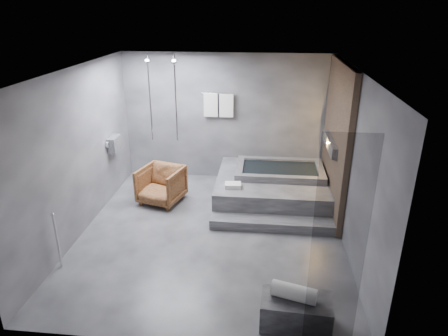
# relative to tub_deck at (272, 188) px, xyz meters

# --- Properties ---
(room) EXTENTS (5.00, 5.04, 2.82)m
(room) POSITION_rel_tub_deck_xyz_m (-0.65, -1.21, 1.48)
(room) COLOR #323235
(room) RESTS_ON ground
(tub_deck) EXTENTS (2.20, 2.00, 0.50)m
(tub_deck) POSITION_rel_tub_deck_xyz_m (0.00, 0.00, 0.00)
(tub_deck) COLOR #38383B
(tub_deck) RESTS_ON ground
(tub_step) EXTENTS (2.20, 0.36, 0.18)m
(tub_step) POSITION_rel_tub_deck_xyz_m (0.00, -1.18, -0.16)
(tub_step) COLOR #38383B
(tub_step) RESTS_ON ground
(concrete_bench) EXTENTS (0.89, 0.52, 0.39)m
(concrete_bench) POSITION_rel_tub_deck_xyz_m (0.28, -3.48, -0.06)
(concrete_bench) COLOR #2E2E30
(concrete_bench) RESTS_ON ground
(driftwood_chair) EXTENTS (0.98, 0.99, 0.74)m
(driftwood_chair) POSITION_rel_tub_deck_xyz_m (-2.21, -0.35, 0.12)
(driftwood_chair) COLOR #432310
(driftwood_chair) RESTS_ON ground
(rolled_towel) EXTENTS (0.58, 0.34, 0.20)m
(rolled_towel) POSITION_rel_tub_deck_xyz_m (0.24, -3.48, 0.24)
(rolled_towel) COLOR white
(rolled_towel) RESTS_ON concrete_bench
(deck_towel) EXTENTS (0.32, 0.25, 0.08)m
(deck_towel) POSITION_rel_tub_deck_xyz_m (-0.75, -0.59, 0.29)
(deck_towel) COLOR white
(deck_towel) RESTS_ON tub_deck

